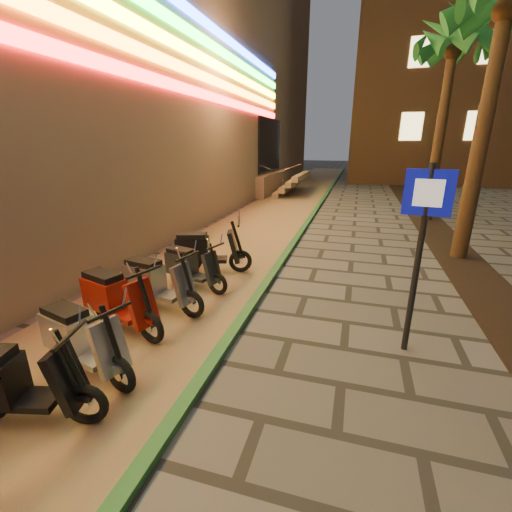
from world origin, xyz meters
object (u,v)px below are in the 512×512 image
(scooter_6, at_px, (115,299))
(scooter_9, at_px, (204,251))
(scooter_7, at_px, (156,282))
(scooter_8, at_px, (190,267))
(scooter_4, at_px, (10,383))
(scooter_5, at_px, (80,339))
(pedestrian_sign, at_px, (422,236))

(scooter_6, xyz_separation_m, scooter_9, (0.31, 2.80, 0.01))
(scooter_7, xyz_separation_m, scooter_8, (0.15, 1.06, -0.05))
(scooter_8, height_order, scooter_9, scooter_9)
(scooter_4, distance_m, scooter_9, 4.82)
(scooter_5, height_order, scooter_8, scooter_5)
(scooter_5, xyz_separation_m, scooter_8, (0.09, 2.99, -0.03))
(scooter_7, distance_m, scooter_9, 1.97)
(scooter_5, relative_size, scooter_6, 0.95)
(pedestrian_sign, bearing_deg, scooter_9, 160.24)
(scooter_5, xyz_separation_m, scooter_7, (-0.06, 1.92, 0.02))
(scooter_4, bearing_deg, scooter_6, 83.02)
(pedestrian_sign, relative_size, scooter_7, 1.60)
(scooter_5, bearing_deg, scooter_6, 119.95)
(scooter_4, distance_m, scooter_7, 2.85)
(scooter_4, relative_size, scooter_6, 0.96)
(scooter_4, relative_size, scooter_9, 0.94)
(scooter_8, bearing_deg, pedestrian_sign, -1.20)
(pedestrian_sign, xyz_separation_m, scooter_5, (-4.21, -1.77, -1.26))
(scooter_5, bearing_deg, pedestrian_sign, 37.87)
(scooter_4, distance_m, scooter_6, 2.04)
(pedestrian_sign, bearing_deg, scooter_8, 170.59)
(scooter_4, height_order, scooter_5, scooter_4)
(scooter_7, bearing_deg, scooter_4, -78.76)
(pedestrian_sign, distance_m, scooter_8, 4.49)
(scooter_4, xyz_separation_m, scooter_7, (-0.01, 2.85, 0.01))
(scooter_5, distance_m, scooter_8, 2.99)
(scooter_7, xyz_separation_m, scooter_9, (0.08, 1.97, 0.03))
(pedestrian_sign, relative_size, scooter_6, 1.58)
(scooter_6, relative_size, scooter_8, 1.13)
(scooter_7, relative_size, scooter_9, 0.96)
(scooter_6, bearing_deg, scooter_8, 95.40)
(scooter_9, bearing_deg, scooter_8, -102.42)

